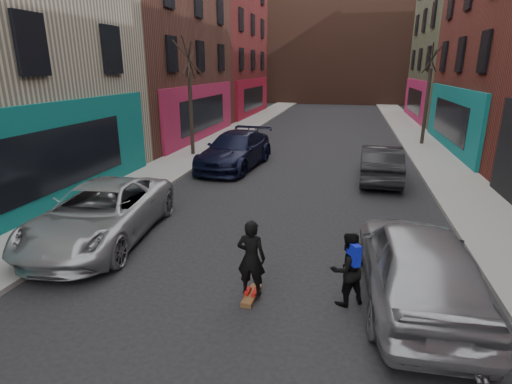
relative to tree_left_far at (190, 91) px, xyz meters
The scene contains 12 objects.
sidewalk_left 12.45m from the tree_left_far, 90.24° to the left, with size 2.50×84.00×0.13m, color gray.
sidewalk_right 17.61m from the tree_left_far, 43.95° to the left, with size 2.50×84.00×0.13m, color gray.
building_far 38.67m from the tree_left_far, 80.73° to the left, with size 40.00×10.00×14.00m, color #47281E.
tree_left_far is the anchor object (origin of this frame).
tree_right_far 13.78m from the tree_left_far, 25.82° to the left, with size 2.00×2.00×6.80m, color black, non-canonical shape.
parked_left_far 11.10m from the tree_left_far, 81.47° to the right, with size 2.55×5.52×1.53m, color #9A9EA2.
parked_left_end 4.25m from the tree_left_far, 32.22° to the right, with size 2.30×5.67×1.64m, color black.
parked_right_far 15.50m from the tree_left_far, 51.59° to the right, with size 2.02×5.02×1.71m, color #92949A.
parked_right_end 10.14m from the tree_left_far, 16.23° to the right, with size 1.58×4.54×1.49m, color black.
skateboard 14.50m from the tree_left_far, 63.54° to the right, with size 0.22×0.80×0.10m, color brown.
skateboarder 14.33m from the tree_left_far, 63.54° to the right, with size 0.59×0.39×1.61m, color black.
pedestrian 15.07m from the tree_left_far, 56.59° to the right, with size 0.93×0.88×1.52m.
Camera 1 is at (1.81, -1.64, 4.56)m, focal length 28.00 mm.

